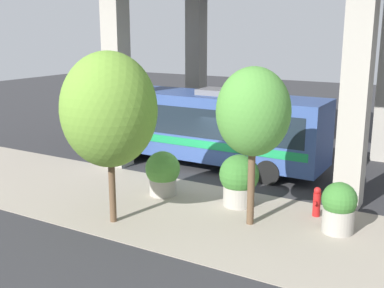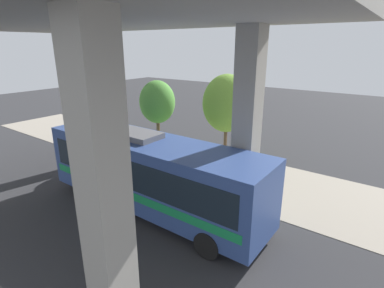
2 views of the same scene
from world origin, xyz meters
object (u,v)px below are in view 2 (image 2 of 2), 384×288
at_px(bus, 151,171).
at_px(planter_front, 156,151).
at_px(planter_middle, 199,160).
at_px(planter_back, 124,140).
at_px(street_tree_near, 227,104).
at_px(street_tree_far, 157,102).
at_px(fire_hydrant, 123,150).

height_order(bus, planter_front, bus).
distance_m(planter_front, planter_middle, 2.96).
height_order(planter_middle, planter_back, planter_middle).
height_order(bus, planter_middle, bus).
distance_m(bus, street_tree_near, 7.62).
relative_size(planter_middle, street_tree_near, 0.31).
bearing_deg(street_tree_far, street_tree_near, 117.71).
height_order(planter_front, street_tree_far, street_tree_far).
relative_size(planter_back, street_tree_far, 0.32).
distance_m(fire_hydrant, planter_middle, 5.66).
distance_m(fire_hydrant, street_tree_near, 7.39).
relative_size(planter_middle, street_tree_far, 0.33).
xyz_separation_m(fire_hydrant, planter_middle, (-0.77, 5.59, 0.34)).
xyz_separation_m(fire_hydrant, street_tree_far, (-1.71, 1.64, 3.11)).
xyz_separation_m(fire_hydrant, planter_back, (-0.93, -0.93, 0.30)).
bearing_deg(planter_front, bus, 40.86).
bearing_deg(fire_hydrant, planter_front, 97.78).
xyz_separation_m(planter_front, planter_middle, (-0.40, 2.93, -0.09)).
distance_m(planter_back, street_tree_near, 7.60).
bearing_deg(street_tree_far, planter_front, 37.30).
bearing_deg(bus, fire_hydrant, -120.74).
xyz_separation_m(fire_hydrant, street_tree_near, (-3.75, 5.53, 3.15)).
distance_m(planter_middle, street_tree_near, 4.10).
bearing_deg(planter_middle, planter_back, -91.46).
distance_m(street_tree_near, street_tree_far, 4.40).
distance_m(fire_hydrant, street_tree_far, 3.90).
bearing_deg(street_tree_near, planter_back, -66.44).
bearing_deg(planter_back, bus, 57.02).
height_order(fire_hydrant, street_tree_near, street_tree_near).
xyz_separation_m(bus, fire_hydrant, (-3.64, -6.13, -1.39)).
relative_size(bus, street_tree_far, 2.14).
bearing_deg(street_tree_far, fire_hydrant, -43.83).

